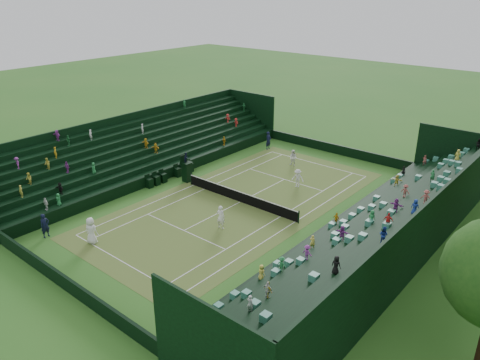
{
  "coord_description": "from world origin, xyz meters",
  "views": [
    {
      "loc": [
        22.62,
        -26.87,
        16.71
      ],
      "look_at": [
        0.0,
        0.0,
        2.0
      ],
      "focal_mm": 35.0,
      "sensor_mm": 36.0,
      "label": 1
    }
  ],
  "objects": [
    {
      "name": "perimeter_wall_south",
      "position": [
        0.0,
        -15.88,
        0.5
      ],
      "size": [
        17.17,
        0.2,
        1.0
      ],
      "primitive_type": "cube",
      "color": "black",
      "rests_on": "ground"
    },
    {
      "name": "ground",
      "position": [
        0.0,
        0.0,
        0.0
      ],
      "size": [
        160.0,
        160.0,
        0.0
      ],
      "primitive_type": "plane",
      "color": "#2D6A21",
      "rests_on": "ground"
    },
    {
      "name": "line_judge_north",
      "position": [
        -6.4,
        12.43,
        0.99
      ],
      "size": [
        0.48,
        0.73,
        1.98
      ],
      "primitive_type": "imported",
      "rotation": [
        0.0,
        0.0,
        1.56
      ],
      "color": "black",
      "rests_on": "ground"
    },
    {
      "name": "line_judge_south",
      "position": [
        -6.9,
        -13.34,
        0.9
      ],
      "size": [
        0.44,
        0.66,
        1.79
      ],
      "primitive_type": "imported",
      "rotation": [
        0.0,
        0.0,
        1.59
      ],
      "color": "black",
      "rests_on": "ground"
    },
    {
      "name": "player_near_east",
      "position": [
        1.82,
        -4.36,
        0.93
      ],
      "size": [
        0.75,
        0.56,
        1.85
      ],
      "primitive_type": "imported",
      "rotation": [
        0.0,
        0.0,
        3.33
      ],
      "color": "white",
      "rests_on": "ground"
    },
    {
      "name": "player_near_west",
      "position": [
        -3.6,
        -11.74,
        0.98
      ],
      "size": [
        1.12,
        0.93,
        1.97
      ],
      "primitive_type": "imported",
      "rotation": [
        0.0,
        0.0,
        3.51
      ],
      "color": "white",
      "rests_on": "ground"
    },
    {
      "name": "court_surface",
      "position": [
        0.0,
        0.0,
        0.01
      ],
      "size": [
        12.97,
        26.77,
        0.01
      ],
      "primitive_type": "cube",
      "color": "#3F7527",
      "rests_on": "ground"
    },
    {
      "name": "tennis_net",
      "position": [
        0.0,
        0.0,
        0.53
      ],
      "size": [
        11.67,
        0.1,
        1.06
      ],
      "color": "black",
      "rests_on": "ground"
    },
    {
      "name": "perimeter_wall_west",
      "position": [
        -8.48,
        0.0,
        0.5
      ],
      "size": [
        0.2,
        31.77,
        1.0
      ],
      "primitive_type": "cube",
      "color": "black",
      "rests_on": "ground"
    },
    {
      "name": "south_grandstand",
      "position": [
        -12.66,
        0.0,
        1.55
      ],
      "size": [
        6.6,
        32.0,
        4.9
      ],
      "color": "black",
      "rests_on": "ground"
    },
    {
      "name": "player_far_west",
      "position": [
        -1.46,
        9.94,
        0.81
      ],
      "size": [
        0.82,
        0.66,
        1.62
      ],
      "primitive_type": "imported",
      "rotation": [
        0.0,
        0.0,
        0.07
      ],
      "color": "white",
      "rests_on": "ground"
    },
    {
      "name": "north_grandstand",
      "position": [
        12.66,
        0.0,
        1.55
      ],
      "size": [
        6.6,
        32.0,
        4.9
      ],
      "color": "black",
      "rests_on": "ground"
    },
    {
      "name": "umpire_chair",
      "position": [
        -6.6,
        0.3,
        1.19
      ],
      "size": [
        0.88,
        0.88,
        2.78
      ],
      "color": "black",
      "rests_on": "ground"
    },
    {
      "name": "courtside_chairs",
      "position": [
        -8.13,
        -0.35,
        0.46
      ],
      "size": [
        0.56,
        5.52,
        1.21
      ],
      "color": "black",
      "rests_on": "ground"
    },
    {
      "name": "perimeter_wall_east",
      "position": [
        8.48,
        0.0,
        0.5
      ],
      "size": [
        0.2,
        31.77,
        1.0
      ],
      "primitive_type": "cube",
      "color": "black",
      "rests_on": "ground"
    },
    {
      "name": "perimeter_wall_north",
      "position": [
        0.0,
        15.88,
        0.5
      ],
      "size": [
        17.17,
        0.2,
        1.0
      ],
      "primitive_type": "cube",
      "color": "black",
      "rests_on": "ground"
    },
    {
      "name": "player_far_east",
      "position": [
        1.86,
        5.75,
        0.84
      ],
      "size": [
        1.23,
        0.95,
        1.68
      ],
      "primitive_type": "imported",
      "rotation": [
        0.0,
        0.0,
        0.34
      ],
      "color": "white",
      "rests_on": "ground"
    }
  ]
}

